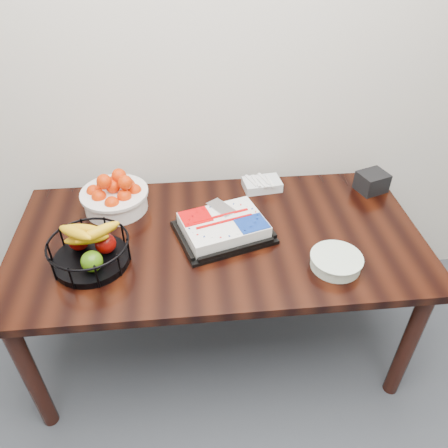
{
  "coord_description": "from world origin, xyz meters",
  "views": [
    {
      "loc": [
        -0.12,
        0.52,
        1.98
      ],
      "look_at": [
        0.03,
        1.97,
        0.83
      ],
      "focal_mm": 35.0,
      "sensor_mm": 36.0,
      "label": 1
    }
  ],
  "objects": [
    {
      "name": "plate_stack",
      "position": [
        0.46,
        1.76,
        0.78
      ],
      "size": [
        0.21,
        0.21,
        0.05
      ],
      "color": "white",
      "rests_on": "table"
    },
    {
      "name": "table",
      "position": [
        0.0,
        2.0,
        0.66
      ],
      "size": [
        1.8,
        0.9,
        0.75
      ],
      "color": "black",
      "rests_on": "ground"
    },
    {
      "name": "fruit_basket",
      "position": [
        -0.53,
        1.87,
        0.82
      ],
      "size": [
        0.33,
        0.33,
        0.17
      ],
      "color": "black",
      "rests_on": "table"
    },
    {
      "name": "napkin_box",
      "position": [
        0.8,
        2.28,
        0.8
      ],
      "size": [
        0.17,
        0.15,
        0.1
      ],
      "primitive_type": "cube",
      "rotation": [
        0.0,
        0.0,
        0.33
      ],
      "color": "black",
      "rests_on": "table"
    },
    {
      "name": "fork_bag",
      "position": [
        0.26,
        2.35,
        0.78
      ],
      "size": [
        0.2,
        0.14,
        0.05
      ],
      "color": "silver",
      "rests_on": "table"
    },
    {
      "name": "tangerine_bowl",
      "position": [
        -0.46,
        2.25,
        0.84
      ],
      "size": [
        0.31,
        0.31,
        0.2
      ],
      "color": "white",
      "rests_on": "table"
    },
    {
      "name": "cake_tray",
      "position": [
        0.03,
        2.01,
        0.79
      ],
      "size": [
        0.47,
        0.41,
        0.08
      ],
      "color": "black",
      "rests_on": "table"
    }
  ]
}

